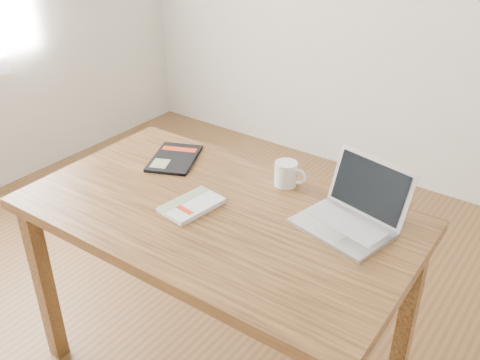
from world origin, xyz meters
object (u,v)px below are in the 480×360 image
Objects in this scene: coffee_mug at (287,173)px; white_guidebook at (192,205)px; laptop at (352,213)px; black_guidebook at (174,158)px; desk at (218,232)px.

white_guidebook is at bearing -128.22° from coffee_mug.
laptop is 0.31m from coffee_mug.
coffee_mug is at bearing 68.61° from white_guidebook.
white_guidebook is 0.36m from black_guidebook.
desk is 3.96× the size of laptop.
white_guidebook is (-0.07, -0.04, 0.10)m from desk.
laptop is (0.75, 0.00, 0.04)m from black_guidebook.
black_guidebook is 0.87× the size of laptop.
black_guidebook is 0.75m from laptop.
black_guidebook is (-0.35, 0.18, 0.10)m from desk.
black_guidebook reaches higher than desk.
coffee_mug is (0.45, 0.09, 0.04)m from black_guidebook.
desk is 11.17× the size of coffee_mug.
white_guidebook is 0.75× the size of black_guidebook.
laptop is at bearing -26.40° from coffee_mug.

